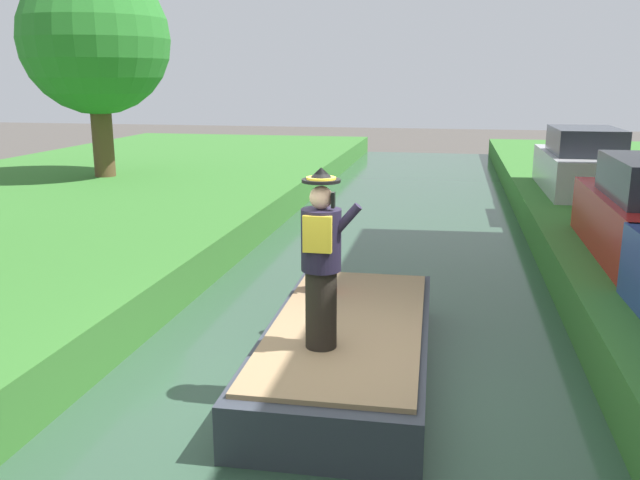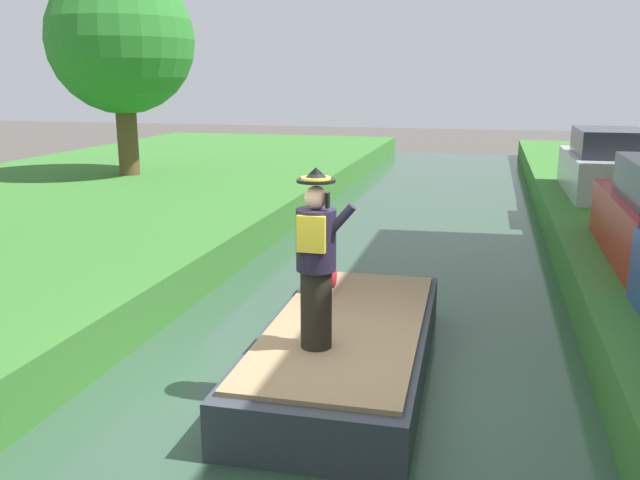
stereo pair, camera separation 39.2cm
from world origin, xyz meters
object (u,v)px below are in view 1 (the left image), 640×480
(parrot_plush, at_px, (319,272))
(parked_car_silver, at_px, (582,165))
(person_pirate, at_px, (321,260))
(boat, at_px, (348,347))
(tree_tall, at_px, (95,40))

(parrot_plush, xyz_separation_m, parked_car_silver, (4.64, 8.42, 0.44))
(person_pirate, bearing_deg, parked_car_silver, 82.39)
(parrot_plush, relative_size, parked_car_silver, 0.14)
(person_pirate, height_order, parrot_plush, person_pirate)
(parked_car_silver, bearing_deg, boat, -113.39)
(person_pirate, bearing_deg, tree_tall, 142.98)
(tree_tall, distance_m, parked_car_silver, 12.65)
(person_pirate, distance_m, tree_tall, 13.34)
(boat, bearing_deg, parked_car_silver, 66.61)
(parrot_plush, bearing_deg, boat, -62.50)
(parrot_plush, bearing_deg, person_pirate, -77.99)
(boat, xyz_separation_m, parrot_plush, (-0.55, 1.05, 0.55))
(boat, relative_size, parked_car_silver, 1.06)
(tree_tall, relative_size, parked_car_silver, 1.38)
(boat, distance_m, tree_tall, 13.18)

